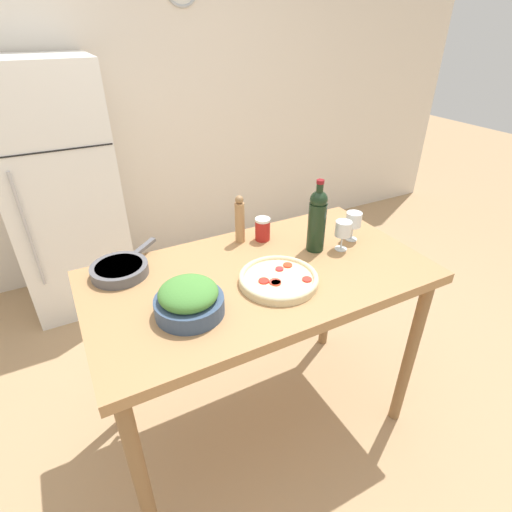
# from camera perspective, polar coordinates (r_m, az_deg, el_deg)

# --- Properties ---
(ground_plane) EXTENTS (14.00, 14.00, 0.00)m
(ground_plane) POSITION_cam_1_polar(r_m,az_deg,el_deg) (2.32, 0.48, -22.14)
(ground_plane) COLOR tan
(wall_back) EXTENTS (6.40, 0.08, 2.60)m
(wall_back) POSITION_cam_1_polar(r_m,az_deg,el_deg) (3.32, -16.91, 20.14)
(wall_back) COLOR silver
(wall_back) RESTS_ON ground_plane
(refrigerator) EXTENTS (0.69, 0.65, 1.67)m
(refrigerator) POSITION_cam_1_polar(r_m,az_deg,el_deg) (3.02, -25.94, 8.04)
(refrigerator) COLOR white
(refrigerator) RESTS_ON ground_plane
(prep_counter) EXTENTS (1.42, 0.77, 0.94)m
(prep_counter) POSITION_cam_1_polar(r_m,az_deg,el_deg) (1.73, 0.60, -5.38)
(prep_counter) COLOR #A87A4C
(prep_counter) RESTS_ON ground_plane
(wine_bottle) EXTENTS (0.08, 0.08, 0.33)m
(wine_bottle) POSITION_cam_1_polar(r_m,az_deg,el_deg) (1.78, 8.73, 5.23)
(wine_bottle) COLOR black
(wine_bottle) RESTS_ON prep_counter
(wine_glass_near) EXTENTS (0.07, 0.07, 0.14)m
(wine_glass_near) POSITION_cam_1_polar(r_m,az_deg,el_deg) (1.83, 12.33, 3.64)
(wine_glass_near) COLOR silver
(wine_glass_near) RESTS_ON prep_counter
(wine_glass_far) EXTENTS (0.07, 0.07, 0.14)m
(wine_glass_far) POSITION_cam_1_polar(r_m,az_deg,el_deg) (1.92, 13.78, 4.97)
(wine_glass_far) COLOR silver
(wine_glass_far) RESTS_ON prep_counter
(pepper_mill) EXTENTS (0.05, 0.05, 0.23)m
(pepper_mill) POSITION_cam_1_polar(r_m,az_deg,el_deg) (1.85, -2.34, 5.17)
(pepper_mill) COLOR #AD7F51
(pepper_mill) RESTS_ON prep_counter
(salad_bowl) EXTENTS (0.25, 0.25, 0.13)m
(salad_bowl) POSITION_cam_1_polar(r_m,az_deg,el_deg) (1.44, -9.56, -6.15)
(salad_bowl) COLOR #384C6B
(salad_bowl) RESTS_ON prep_counter
(homemade_pizza) EXTENTS (0.32, 0.32, 0.04)m
(homemade_pizza) POSITION_cam_1_polar(r_m,az_deg,el_deg) (1.60, 3.24, -3.26)
(homemade_pizza) COLOR beige
(homemade_pizza) RESTS_ON prep_counter
(salt_canister) EXTENTS (0.07, 0.07, 0.11)m
(salt_canister) POSITION_cam_1_polar(r_m,az_deg,el_deg) (1.89, 0.95, 3.86)
(salt_canister) COLOR #B2231E
(salt_canister) RESTS_ON prep_counter
(cast_iron_skillet) EXTENTS (0.31, 0.30, 0.05)m
(cast_iron_skillet) POSITION_cam_1_polar(r_m,az_deg,el_deg) (1.74, -18.86, -1.80)
(cast_iron_skillet) COLOR #56565B
(cast_iron_skillet) RESTS_ON prep_counter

